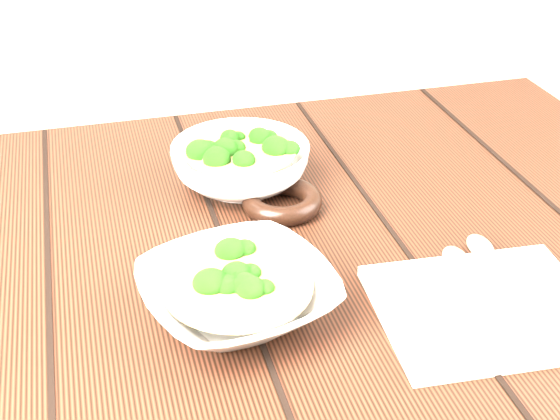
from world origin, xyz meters
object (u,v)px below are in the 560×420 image
at_px(table, 247,330).
at_px(napkin, 486,308).
at_px(soup_bowl_front, 238,293).
at_px(soup_bowl_back, 241,163).
at_px(trivet, 282,201).

height_order(table, napkin, napkin).
relative_size(soup_bowl_front, napkin, 1.05).
bearing_deg(napkin, soup_bowl_back, 122.51).
distance_m(soup_bowl_back, napkin, 0.38).
bearing_deg(soup_bowl_back, napkin, -61.28).
bearing_deg(table, soup_bowl_back, 78.65).
distance_m(soup_bowl_front, soup_bowl_back, 0.27).
relative_size(table, trivet, 11.81).
xyz_separation_m(trivet, napkin, (0.15, -0.26, -0.01)).
distance_m(soup_bowl_front, trivet, 0.21).
bearing_deg(table, trivet, 49.25).
bearing_deg(soup_bowl_back, soup_bowl_front, -103.28).
bearing_deg(trivet, table, -130.75).
height_order(soup_bowl_front, trivet, soup_bowl_front).
relative_size(soup_bowl_front, trivet, 2.27).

